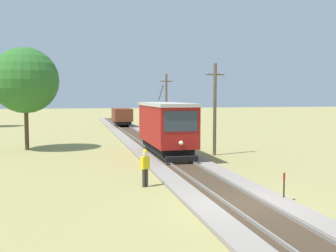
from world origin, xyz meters
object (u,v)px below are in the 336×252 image
at_px(trackside_signal_marker, 284,185).
at_px(track_worker, 145,166).
at_px(utility_pole_mid, 166,104).
at_px(freight_car, 122,116).
at_px(red_tram, 166,126).
at_px(utility_pole_near_tram, 215,108).
at_px(tree_left_far, 25,80).

height_order(trackside_signal_marker, track_worker, track_worker).
xyz_separation_m(utility_pole_mid, trackside_signal_marker, (-1.61, -27.63, -2.82)).
bearing_deg(utility_pole_mid, trackside_signal_marker, -93.33).
bearing_deg(freight_car, red_tram, -89.99).
bearing_deg(trackside_signal_marker, utility_pole_near_tram, 82.56).
height_order(utility_pole_mid, tree_left_far, tree_left_far).
distance_m(freight_car, tree_left_far, 23.40).
relative_size(utility_pole_near_tram, utility_pole_mid, 0.98).
height_order(utility_pole_mid, track_worker, utility_pole_mid).
xyz_separation_m(freight_car, tree_left_far, (-10.01, -20.77, 3.97)).
xyz_separation_m(freight_car, trackside_signal_marker, (1.99, -39.13, -0.89)).
relative_size(utility_pole_near_tram, tree_left_far, 0.82).
distance_m(trackside_signal_marker, track_worker, 6.33).
xyz_separation_m(red_tram, tree_left_far, (-10.02, 5.89, 3.33)).
xyz_separation_m(red_tram, trackside_signal_marker, (1.98, -12.48, -1.53)).
bearing_deg(red_tram, utility_pole_mid, 76.65).
bearing_deg(utility_pole_near_tram, tree_left_far, 156.07).
relative_size(red_tram, tree_left_far, 1.05).
distance_m(utility_pole_near_tram, tree_left_far, 15.04).
relative_size(utility_pole_near_tram, track_worker, 3.72).
bearing_deg(trackside_signal_marker, tree_left_far, 123.17).
relative_size(trackside_signal_marker, tree_left_far, 0.15).
distance_m(red_tram, utility_pole_mid, 15.63).
height_order(freight_car, tree_left_far, tree_left_far).
bearing_deg(utility_pole_mid, tree_left_far, -145.75).
height_order(utility_pole_near_tram, trackside_signal_marker, utility_pole_near_tram).
xyz_separation_m(utility_pole_near_tram, trackside_signal_marker, (-1.61, -12.32, -2.75)).
xyz_separation_m(utility_pole_near_tram, utility_pole_mid, (0.00, 15.31, 0.07)).
bearing_deg(track_worker, red_tram, -44.65).
xyz_separation_m(trackside_signal_marker, track_worker, (-5.02, 3.84, 0.32)).
height_order(freight_car, trackside_signal_marker, freight_car).
xyz_separation_m(track_worker, tree_left_far, (-6.98, 14.53, 4.54)).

